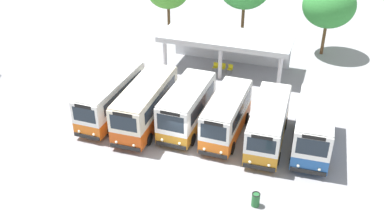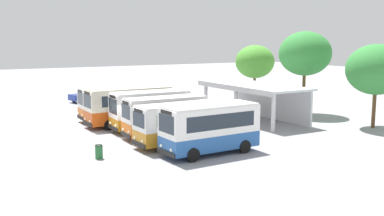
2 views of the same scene
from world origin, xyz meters
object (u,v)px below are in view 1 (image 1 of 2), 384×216
city_bus_nearest_orange (111,96)px  city_bus_fifth_blue (268,123)px  city_bus_middle_cream (187,106)px  waiting_chair_second_from_end (223,67)px  city_bus_far_end_green (314,126)px  waiting_chair_end_by_column (216,66)px  waiting_chair_middle_seat (230,68)px  city_bus_fourth_amber (227,115)px  litter_bin_apron (256,199)px  city_bus_second_in_row (146,104)px

city_bus_nearest_orange → city_bus_fifth_blue: size_ratio=1.06×
city_bus_middle_cream → city_bus_fifth_blue: 6.01m
city_bus_fifth_blue → waiting_chair_second_from_end: (-5.95, 9.98, -1.17)m
city_bus_far_end_green → waiting_chair_end_by_column: (-9.65, 9.59, -1.31)m
city_bus_far_end_green → waiting_chair_middle_seat: (-8.25, 9.64, -1.31)m
city_bus_middle_cream → waiting_chair_end_by_column: size_ratio=7.73×
city_bus_middle_cream → city_bus_far_end_green: bearing=1.4°
city_bus_fifth_blue → waiting_chair_middle_seat: bearing=117.8°
city_bus_far_end_green → waiting_chair_middle_seat: size_ratio=7.92×
waiting_chair_end_by_column → waiting_chair_middle_seat: size_ratio=1.00×
city_bus_middle_cream → city_bus_fifth_blue: bearing=-0.9°
city_bus_fourth_amber → waiting_chair_middle_seat: (-2.24, 9.95, -1.23)m
city_bus_fourth_amber → waiting_chair_middle_seat: size_ratio=7.69×
waiting_chair_middle_seat → waiting_chair_end_by_column: bearing=-178.3°
waiting_chair_middle_seat → city_bus_fifth_blue: bearing=-62.2°
city_bus_fifth_blue → litter_bin_apron: city_bus_fifth_blue is taller
litter_bin_apron → waiting_chair_end_by_column: bearing=113.7°
city_bus_nearest_orange → city_bus_second_in_row: size_ratio=1.00×
waiting_chair_end_by_column → litter_bin_apron: 17.90m
city_bus_nearest_orange → city_bus_middle_cream: (6.01, 0.38, 0.05)m
city_bus_far_end_green → waiting_chair_end_by_column: bearing=135.2°
city_bus_middle_cream → waiting_chair_middle_seat: 9.98m
city_bus_second_in_row → waiting_chair_second_from_end: size_ratio=9.02×
waiting_chair_second_from_end → city_bus_middle_cream: bearing=-90.3°
waiting_chair_end_by_column → waiting_chair_second_from_end: same height
city_bus_fifth_blue → waiting_chair_middle_seat: size_ratio=8.51×
city_bus_fourth_amber → waiting_chair_second_from_end: (-2.94, 9.97, -1.23)m
city_bus_second_in_row → city_bus_far_end_green: bearing=4.3°
city_bus_fourth_amber → city_bus_far_end_green: size_ratio=0.97×
waiting_chair_end_by_column → litter_bin_apron: (7.18, -16.40, -0.07)m
city_bus_second_in_row → city_bus_far_end_green: (12.01, 0.90, -0.02)m
city_bus_fourth_amber → waiting_chair_end_by_column: (-3.65, 9.91, -1.23)m
city_bus_far_end_green → city_bus_middle_cream: bearing=-178.6°
city_bus_second_in_row → litter_bin_apron: city_bus_second_in_row is taller
city_bus_nearest_orange → waiting_chair_end_by_column: bearing=62.3°
city_bus_second_in_row → city_bus_fourth_amber: 6.03m
waiting_chair_middle_seat → city_bus_far_end_green: bearing=-49.4°
city_bus_far_end_green → waiting_chair_middle_seat: bearing=130.6°
waiting_chair_end_by_column → waiting_chair_middle_seat: same height
waiting_chair_second_from_end → litter_bin_apron: bearing=-68.5°
city_bus_nearest_orange → city_bus_fourth_amber: city_bus_nearest_orange is taller
waiting_chair_end_by_column → city_bus_middle_cream: bearing=-86.2°
city_bus_far_end_green → waiting_chair_end_by_column: 13.67m
city_bus_fourth_amber → waiting_chair_second_from_end: 10.47m
city_bus_middle_cream → city_bus_fifth_blue: (6.01, -0.10, -0.12)m
city_bus_nearest_orange → city_bus_far_end_green: city_bus_far_end_green is taller
city_bus_nearest_orange → city_bus_fifth_blue: 12.02m
waiting_chair_second_from_end → waiting_chair_middle_seat: same height
city_bus_nearest_orange → waiting_chair_second_from_end: size_ratio=8.99×
city_bus_second_in_row → waiting_chair_middle_seat: city_bus_second_in_row is taller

